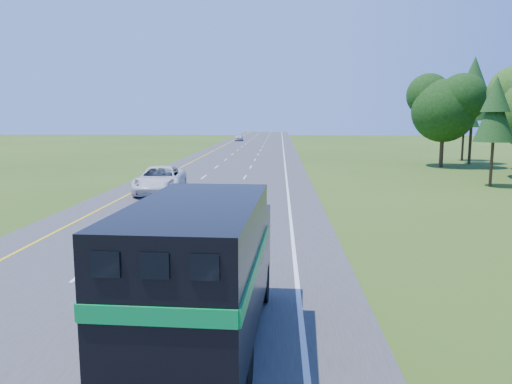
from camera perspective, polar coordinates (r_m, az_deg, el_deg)
road at (r=47.25m, az=-3.25°, el=2.12°), size 15.00×260.00×0.04m
lane_markings at (r=47.25m, az=-3.25°, el=2.15°), size 11.15×260.00×0.01m
horse_truck at (r=11.30m, az=-6.04°, el=-8.98°), size 2.87×8.17×3.57m
white_suv at (r=35.58m, az=-10.90°, el=1.39°), size 3.63×6.94×1.86m
far_car at (r=110.80m, az=-1.96°, el=6.23°), size 1.77×4.14×1.39m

